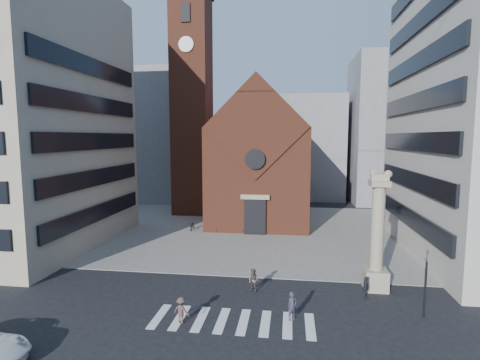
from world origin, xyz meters
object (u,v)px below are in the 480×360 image
(lion_column, at_px, (377,243))
(pedestrian_1, at_px, (254,280))
(scooter_0, at_px, (192,226))
(pedestrian_0, at_px, (292,306))
(pedestrian_2, at_px, (366,288))
(traffic_light, at_px, (426,281))

(lion_column, xyz_separation_m, pedestrian_1, (-8.65, -1.59, -2.62))
(pedestrian_1, height_order, scooter_0, pedestrian_1)
(lion_column, xyz_separation_m, pedestrian_0, (-5.95, -5.39, -2.59))
(lion_column, distance_m, pedestrian_2, 3.33)
(traffic_light, relative_size, pedestrian_0, 2.47)
(traffic_light, bearing_deg, scooter_0, 135.87)
(pedestrian_0, height_order, scooter_0, pedestrian_0)
(pedestrian_0, distance_m, pedestrian_1, 4.65)
(pedestrian_1, bearing_deg, pedestrian_0, -25.84)
(traffic_light, height_order, pedestrian_0, traffic_light)
(traffic_light, xyz_separation_m, pedestrian_1, (-10.64, 2.41, -1.45))
(lion_column, distance_m, scooter_0, 23.18)
(pedestrian_0, bearing_deg, traffic_light, -25.19)
(pedestrian_0, bearing_deg, lion_column, 7.08)
(scooter_0, bearing_deg, pedestrian_0, -63.26)
(pedestrian_1, bearing_deg, traffic_light, 15.96)
(traffic_light, bearing_deg, lion_column, 116.46)
(pedestrian_2, height_order, scooter_0, pedestrian_2)
(pedestrian_0, xyz_separation_m, pedestrian_1, (-2.70, 3.79, -0.04))
(pedestrian_1, distance_m, scooter_0, 18.74)
(traffic_light, bearing_deg, pedestrian_0, -170.10)
(traffic_light, bearing_deg, pedestrian_2, 142.59)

